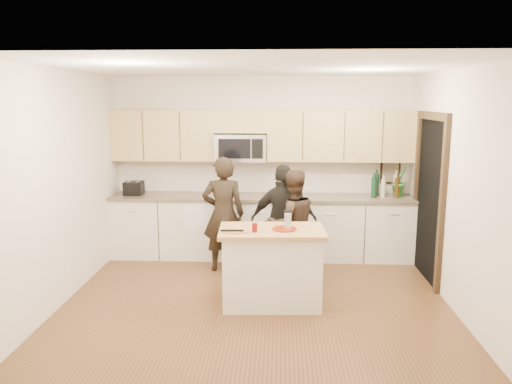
{
  "coord_description": "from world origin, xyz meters",
  "views": [
    {
      "loc": [
        0.27,
        -5.61,
        2.36
      ],
      "look_at": [
        -0.02,
        0.35,
        1.25
      ],
      "focal_mm": 35.0,
      "sensor_mm": 36.0,
      "label": 1
    }
  ],
  "objects_px": {
    "woman_center": "(291,225)",
    "woman_right": "(284,221)",
    "island": "(272,266)",
    "woman_left": "(223,214)",
    "toaster": "(134,188)"
  },
  "relations": [
    {
      "from": "woman_center",
      "to": "woman_right",
      "type": "xyz_separation_m",
      "value": [
        -0.1,
        0.05,
        0.03
      ]
    },
    {
      "from": "woman_left",
      "to": "woman_right",
      "type": "distance_m",
      "value": 0.86
    },
    {
      "from": "woman_left",
      "to": "island",
      "type": "bearing_deg",
      "value": 115.46
    },
    {
      "from": "island",
      "to": "woman_center",
      "type": "bearing_deg",
      "value": 71.8
    },
    {
      "from": "island",
      "to": "woman_left",
      "type": "bearing_deg",
      "value": 117.98
    },
    {
      "from": "island",
      "to": "toaster",
      "type": "distance_m",
      "value": 2.81
    },
    {
      "from": "woman_left",
      "to": "woman_center",
      "type": "height_order",
      "value": "woman_left"
    },
    {
      "from": "toaster",
      "to": "woman_right",
      "type": "distance_m",
      "value": 2.41
    },
    {
      "from": "island",
      "to": "woman_right",
      "type": "distance_m",
      "value": 1.0
    },
    {
      "from": "toaster",
      "to": "woman_left",
      "type": "height_order",
      "value": "woman_left"
    },
    {
      "from": "woman_left",
      "to": "toaster",
      "type": "bearing_deg",
      "value": -28.57
    },
    {
      "from": "toaster",
      "to": "woman_center",
      "type": "height_order",
      "value": "woman_center"
    },
    {
      "from": "woman_left",
      "to": "woman_right",
      "type": "xyz_separation_m",
      "value": [
        0.83,
        -0.21,
        -0.04
      ]
    },
    {
      "from": "woman_left",
      "to": "woman_right",
      "type": "height_order",
      "value": "woman_left"
    },
    {
      "from": "toaster",
      "to": "woman_center",
      "type": "bearing_deg",
      "value": -20.44
    }
  ]
}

